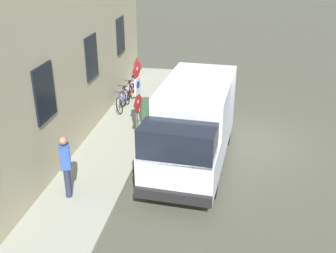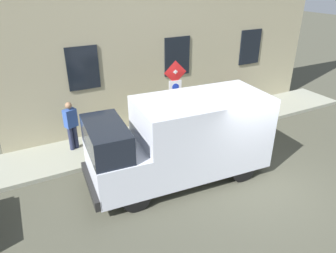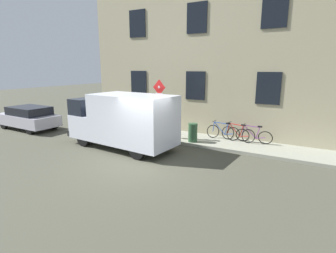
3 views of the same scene
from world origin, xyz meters
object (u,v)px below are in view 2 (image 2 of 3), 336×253
object	(u,v)px
bicycle_purple	(245,99)
bicycle_red	(232,102)
delivery_van	(183,138)
litter_bin	(213,118)
bicycle_blue	(218,105)
pedestrian	(71,124)
sign_post_stacked	(175,94)

from	to	relation	value
bicycle_purple	bicycle_red	size ratio (longest dim) A/B	1.00
delivery_van	litter_bin	bearing A→B (deg)	-137.12
litter_bin	bicycle_red	bearing A→B (deg)	-57.51
bicycle_red	delivery_van	bearing A→B (deg)	44.42
bicycle_purple	litter_bin	distance (m)	2.88
bicycle_purple	litter_bin	world-z (taller)	litter_bin
bicycle_blue	bicycle_red	bearing A→B (deg)	-179.33
bicycle_purple	pedestrian	bearing A→B (deg)	-0.14
bicycle_purple	bicycle_blue	bearing A→B (deg)	-1.64
bicycle_red	bicycle_blue	xyz separation A→B (m)	(-0.00, 0.75, 0.00)
sign_post_stacked	bicycle_purple	distance (m)	4.82
pedestrian	sign_post_stacked	bearing A→B (deg)	49.19
bicycle_purple	pedestrian	world-z (taller)	pedestrian
delivery_van	litter_bin	distance (m)	3.38
bicycle_blue	pedestrian	xyz separation A→B (m)	(-0.20, 6.26, 0.56)
bicycle_purple	sign_post_stacked	bearing A→B (deg)	15.21
delivery_van	pedestrian	xyz separation A→B (m)	(3.04, 2.57, -0.26)
sign_post_stacked	pedestrian	size ratio (longest dim) A/B	1.65
bicycle_blue	pedestrian	world-z (taller)	pedestrian
delivery_van	bicycle_blue	size ratio (longest dim) A/B	3.19
litter_bin	sign_post_stacked	bearing A→B (deg)	94.72
pedestrian	litter_bin	size ratio (longest dim) A/B	1.91
sign_post_stacked	bicycle_blue	size ratio (longest dim) A/B	1.66
bicycle_blue	pedestrian	bearing A→B (deg)	2.44
delivery_van	pedestrian	distance (m)	3.99
sign_post_stacked	pedestrian	world-z (taller)	sign_post_stacked
bicycle_red	bicycle_blue	distance (m)	0.75
delivery_van	bicycle_red	xyz separation A→B (m)	(3.25, -4.45, -0.82)
bicycle_red	litter_bin	world-z (taller)	litter_bin
delivery_van	pedestrian	world-z (taller)	delivery_van
bicycle_blue	litter_bin	bearing A→B (deg)	47.48
delivery_van	bicycle_blue	distance (m)	4.98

